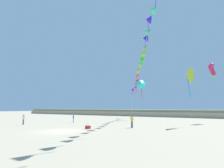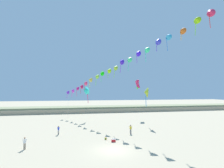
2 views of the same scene
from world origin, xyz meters
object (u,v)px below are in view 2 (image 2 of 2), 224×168
at_px(large_kite_mid_trail, 138,84).
at_px(beach_ball, 106,138).
at_px(large_kite_high_solo, 146,92).
at_px(beach_cooler, 113,140).
at_px(person_mid_center, 58,130).
at_px(large_kite_low_lead, 88,90).
at_px(person_near_right, 131,129).
at_px(person_near_left, 25,142).

height_order(large_kite_mid_trail, beach_ball, large_kite_mid_trail).
bearing_deg(large_kite_high_solo, beach_cooler, -131.34).
xyz_separation_m(person_mid_center, large_kite_low_lead, (5.75, 14.63, 6.74)).
distance_m(large_kite_mid_trail, large_kite_high_solo, 10.77).
bearing_deg(large_kite_low_lead, person_near_right, -68.75).
height_order(person_near_left, person_mid_center, person_near_left).
bearing_deg(person_near_left, beach_ball, 12.77).
distance_m(person_near_left, large_kite_high_solo, 25.03).
xyz_separation_m(person_mid_center, beach_cooler, (8.31, -5.89, -0.64)).
bearing_deg(person_near_right, beach_ball, -150.99).
distance_m(person_near_left, person_mid_center, 7.76).
height_order(person_near_left, large_kite_low_lead, large_kite_low_lead).
bearing_deg(person_near_right, beach_cooler, -133.93).
distance_m(large_kite_mid_trail, beach_cooler, 25.62).
xyz_separation_m(person_near_right, large_kite_low_lead, (-6.42, 16.52, 6.70)).
bearing_deg(person_mid_center, large_kite_low_lead, 68.55).
height_order(large_kite_mid_trail, large_kite_high_solo, large_kite_mid_trail).
distance_m(person_near_left, person_near_right, 16.38).
relative_size(large_kite_high_solo, beach_cooler, 7.40).
bearing_deg(large_kite_mid_trail, person_mid_center, -142.14).
bearing_deg(beach_ball, beach_cooler, -55.53).
height_order(person_near_right, person_mid_center, person_near_right).
distance_m(person_mid_center, large_kite_low_lead, 17.10).
bearing_deg(beach_ball, person_mid_center, 148.40).
bearing_deg(person_near_left, large_kite_high_solo, 29.22).
distance_m(beach_cooler, beach_ball, 1.64).
bearing_deg(person_mid_center, beach_ball, -31.60).
distance_m(person_mid_center, large_kite_mid_trail, 26.22).
relative_size(person_mid_center, beach_ball, 4.09).
bearing_deg(large_kite_high_solo, beach_ball, -137.86).
bearing_deg(large_kite_mid_trail, person_near_left, -135.97).
relative_size(person_near_left, large_kite_high_solo, 0.36).
distance_m(person_near_right, person_mid_center, 12.32).
relative_size(person_near_right, beach_cooler, 2.69).
relative_size(person_mid_center, large_kite_low_lead, 0.33).
relative_size(large_kite_low_lead, beach_cooler, 7.73).
distance_m(person_near_right, beach_cooler, 5.61).
relative_size(large_kite_high_solo, beach_ball, 11.80).
relative_size(person_mid_center, large_kite_mid_trail, 0.53).
bearing_deg(large_kite_low_lead, large_kite_high_solo, -39.14).
xyz_separation_m(person_near_right, beach_ball, (-4.79, -2.66, -0.72)).
bearing_deg(large_kite_high_solo, large_kite_low_lead, 140.86).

